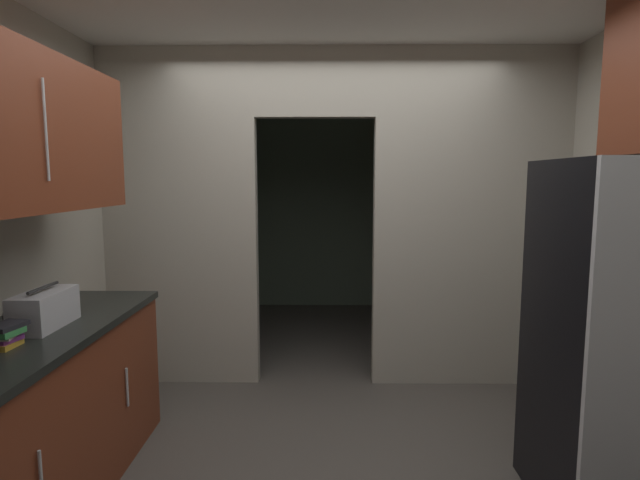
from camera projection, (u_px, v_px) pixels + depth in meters
The scene contains 7 objects.
kitchen_partition at pixel (339, 212), 3.90m from camera, with size 3.60×0.12×2.61m.
adjoining_room_shell at pixel (332, 207), 5.66m from camera, with size 3.60×2.54×2.61m.
refrigerator at pixel (631, 341), 2.38m from camera, with size 0.78×0.74×1.72m.
lower_cabinet_run at pixel (27, 428), 2.38m from camera, with size 0.64×1.93×0.90m.
upper_cabinet_counterside at pixel (5, 130), 2.21m from camera, with size 0.36×1.73×0.74m.
boombox at pixel (44, 309), 2.47m from camera, with size 0.18×0.37×0.21m.
book_stack at pixel (4, 335), 2.17m from camera, with size 0.15×0.17×0.11m.
Camera 1 is at (-0.06, -2.53, 1.62)m, focal length 28.10 mm.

